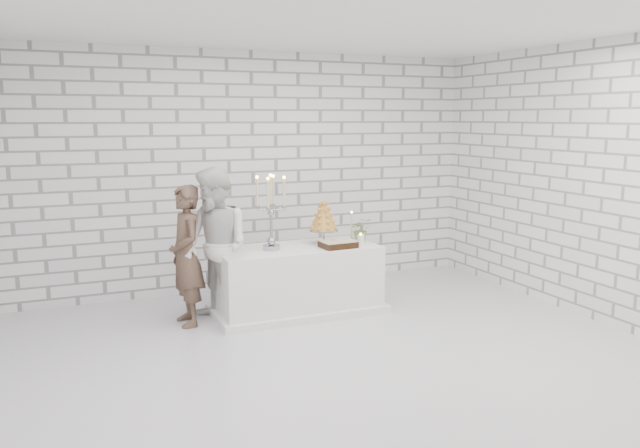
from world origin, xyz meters
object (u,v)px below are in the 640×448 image
Objects in this scene: cake_table at (298,280)px; bride at (216,247)px; groom at (186,256)px; candelabra at (271,212)px; croquembouche at (324,221)px.

bride is at bearing -176.60° from cake_table.
candelabra is (0.92, -0.08, 0.42)m from groom.
bride reaches higher than croquembouche.
candelabra is (0.63, 0.04, 0.33)m from bride.
groom is at bearing 179.98° from croquembouche.
candelabra is at bearing -176.30° from cake_table.
croquembouche is (0.66, 0.08, -0.16)m from candelabra.
croquembouche is at bearing 74.65° from bride.
cake_table is 1.20× the size of groom.
cake_table is 1.29m from groom.
bride is at bearing -176.74° from candelabra.
groom is 0.89× the size of bride.
cake_table is 3.45× the size of croquembouche.
cake_table is at bearing 3.70° from candelabra.
cake_table is at bearing 82.35° from groom.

